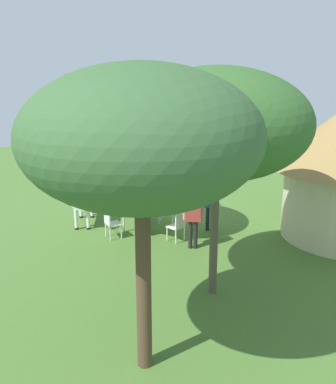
# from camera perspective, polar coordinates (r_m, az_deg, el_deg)

# --- Properties ---
(ground_plane) EXTENTS (36.00, 36.00, 0.00)m
(ground_plane) POSITION_cam_1_polar(r_m,az_deg,el_deg) (15.62, 1.25, -2.96)
(ground_plane) COLOR #49702E
(shade_umbrella) EXTENTS (3.67, 3.67, 3.04)m
(shade_umbrella) POSITION_cam_1_polar(r_m,az_deg,el_deg) (13.38, -2.72, 5.53)
(shade_umbrella) COLOR #572F1D
(shade_umbrella) RESTS_ON ground_plane
(patio_dining_table) EXTENTS (1.56, 1.03, 0.74)m
(patio_dining_table) POSITION_cam_1_polar(r_m,az_deg,el_deg) (13.86, -2.61, -2.55)
(patio_dining_table) COLOR silver
(patio_dining_table) RESTS_ON ground_plane
(patio_chair_east_end) EXTENTS (0.60, 0.60, 0.90)m
(patio_chair_east_end) POSITION_cam_1_polar(r_m,az_deg,el_deg) (15.09, -1.45, -1.56)
(patio_chair_east_end) COLOR white
(patio_chair_east_end) RESTS_ON ground_plane
(patio_chair_near_lawn) EXTENTS (0.51, 0.52, 0.90)m
(patio_chair_near_lawn) POSITION_cam_1_polar(r_m,az_deg,el_deg) (13.43, -7.51, -3.91)
(patio_chair_near_lawn) COLOR silver
(patio_chair_near_lawn) RESTS_ON ground_plane
(patio_chair_west_end) EXTENTS (0.48, 0.46, 0.90)m
(patio_chair_west_end) POSITION_cam_1_polar(r_m,az_deg,el_deg) (13.07, 1.30, -4.34)
(patio_chair_west_end) COLOR white
(patio_chair_west_end) RESTS_ON ground_plane
(guest_beside_umbrella) EXTENTS (0.44, 0.44, 1.57)m
(guest_beside_umbrella) POSITION_cam_1_polar(r_m,az_deg,el_deg) (13.89, 5.53, -1.35)
(guest_beside_umbrella) COLOR black
(guest_beside_umbrella) RESTS_ON ground_plane
(guest_behind_table) EXTENTS (0.46, 0.47, 1.67)m
(guest_behind_table) POSITION_cam_1_polar(r_m,az_deg,el_deg) (12.44, 3.32, -3.04)
(guest_behind_table) COLOR black
(guest_behind_table) RESTS_ON ground_plane
(standing_watcher) EXTENTS (0.45, 0.52, 1.74)m
(standing_watcher) POSITION_cam_1_polar(r_m,az_deg,el_deg) (18.93, -1.71, 3.65)
(standing_watcher) COLOR #252324
(standing_watcher) RESTS_ON ground_plane
(zebra_nearest_camera) EXTENTS (0.64, 2.09, 1.55)m
(zebra_nearest_camera) POSITION_cam_1_polar(r_m,az_deg,el_deg) (16.48, 0.74, 1.69)
(zebra_nearest_camera) COLOR silver
(zebra_nearest_camera) RESTS_ON ground_plane
(zebra_by_umbrella) EXTENTS (2.17, 0.97, 1.59)m
(zebra_by_umbrella) POSITION_cam_1_polar(r_m,az_deg,el_deg) (19.18, 4.51, 3.80)
(zebra_by_umbrella) COLOR silver
(zebra_by_umbrella) RESTS_ON ground_plane
(zebra_toward_hut) EXTENTS (1.58, 1.88, 1.55)m
(zebra_toward_hut) POSITION_cam_1_polar(r_m,az_deg,el_deg) (14.67, -11.04, -0.34)
(zebra_toward_hut) COLOR silver
(zebra_toward_hut) RESTS_ON ground_plane
(acacia_tree_right_background) EXTENTS (3.74, 3.74, 5.14)m
(acacia_tree_right_background) POSITION_cam_1_polar(r_m,az_deg,el_deg) (6.66, -3.52, 7.04)
(acacia_tree_right_background) COLOR #4C3726
(acacia_tree_right_background) RESTS_ON ground_plane
(acacia_tree_left_background) EXTENTS (3.96, 3.96, 5.10)m
(acacia_tree_left_background) POSITION_cam_1_polar(r_m,az_deg,el_deg) (9.30, 6.47, 8.84)
(acacia_tree_left_background) COLOR brown
(acacia_tree_left_background) RESTS_ON ground_plane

